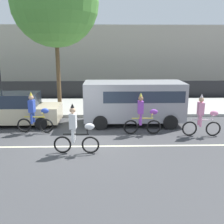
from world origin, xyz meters
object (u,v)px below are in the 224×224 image
parked_van_grey (135,100)px  parked_car_beige (19,110)px  parade_cyclist_purple (143,116)px  parade_cyclist_pink (203,118)px  parade_cyclist_zebra (76,132)px  parade_cyclist_cobalt (35,115)px

parked_van_grey → parked_car_beige: parked_van_grey is taller
parade_cyclist_purple → parade_cyclist_pink: (2.61, -0.31, 0.00)m
parked_van_grey → parked_car_beige: bearing=-179.9°
parked_van_grey → parked_car_beige: size_ratio=1.22×
parade_cyclist_zebra → parked_car_beige: bearing=130.8°
parade_cyclist_zebra → parked_car_beige: size_ratio=0.47×
parade_cyclist_cobalt → parade_cyclist_zebra: size_ratio=1.00×
parade_cyclist_purple → parade_cyclist_pink: same height
parade_cyclist_pink → parked_van_grey: (-2.78, 2.02, 0.44)m
parked_car_beige → parade_cyclist_zebra: bearing=-49.2°
parade_cyclist_cobalt → parade_cyclist_zebra: 3.33m
parade_cyclist_cobalt → parked_car_beige: size_ratio=0.47×
parade_cyclist_purple → parked_car_beige: 6.33m
parade_cyclist_purple → parade_cyclist_cobalt: bearing=175.9°
parade_cyclist_purple → parked_van_grey: size_ratio=0.38×
parade_cyclist_zebra → parked_car_beige: 5.10m
parked_car_beige → parked_van_grey: bearing=0.1°
parade_cyclist_cobalt → parade_cyclist_purple: bearing=-4.1°
parked_van_grey → parked_car_beige: 5.95m
parked_car_beige → parade_cyclist_cobalt: bearing=-49.3°
parade_cyclist_cobalt → parade_cyclist_zebra: same height
parade_cyclist_zebra → parked_van_grey: bearing=56.2°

